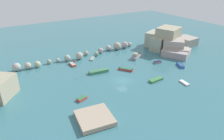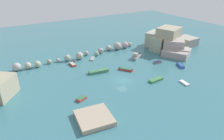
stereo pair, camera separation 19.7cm
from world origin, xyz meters
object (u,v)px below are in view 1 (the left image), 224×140
object	(u,v)px
moored_boat_7	(72,64)
moored_boat_9	(158,62)
moored_boat_0	(180,65)
moored_boat_8	(126,69)
moored_boat_4	(184,83)
moored_boat_1	(136,56)
stone_dock	(95,118)
moored_boat_3	(82,99)
channel_buoy	(74,61)
moored_boat_2	(99,71)
moored_boat_5	(92,59)
moored_boat_6	(156,80)

from	to	relation	value
moored_boat_7	moored_boat_9	xyz separation A→B (m)	(23.54, -12.37, -0.02)
moored_boat_0	moored_boat_8	distance (m)	16.99
moored_boat_4	moored_boat_9	bearing A→B (deg)	174.57
moored_boat_1	moored_boat_7	distance (m)	20.94
stone_dock	moored_boat_3	xyz separation A→B (m)	(0.76, 7.80, -0.19)
moored_boat_8	moored_boat_9	size ratio (longest dim) A/B	1.57
moored_boat_3	moored_boat_7	distance (m)	19.75
channel_buoy	moored_boat_8	xyz separation A→B (m)	(10.44, -13.55, 0.06)
moored_boat_0	moored_boat_7	world-z (taller)	moored_boat_0
moored_boat_2	moored_boat_3	size ratio (longest dim) A/B	2.36
stone_dock	channel_buoy	size ratio (longest dim) A/B	13.58
channel_buoy	moored_boat_5	world-z (taller)	channel_buoy
moored_boat_0	moored_boat_9	distance (m)	6.93
moored_boat_0	moored_boat_1	distance (m)	14.35
channel_buoy	moored_boat_8	world-z (taller)	moored_boat_8
moored_boat_3	moored_boat_8	size ratio (longest dim) A/B	0.64
moored_boat_8	moored_boat_1	bearing A→B (deg)	89.18
moored_boat_5	moored_boat_1	bearing A→B (deg)	98.53
moored_boat_0	moored_boat_2	distance (m)	24.96
moored_boat_5	moored_boat_6	size ratio (longest dim) A/B	0.75
moored_boat_4	moored_boat_7	bearing A→B (deg)	-133.74
moored_boat_1	moored_boat_3	distance (m)	28.80
moored_boat_5	moored_boat_2	bearing A→B (deg)	20.88
moored_boat_5	moored_boat_3	bearing A→B (deg)	4.97
moored_boat_0	moored_boat_8	bearing A→B (deg)	-85.95
moored_boat_0	moored_boat_7	distance (m)	32.97
moored_boat_2	moored_boat_8	xyz separation A→B (m)	(7.48, -2.79, -0.11)
moored_boat_0	moored_boat_2	size ratio (longest dim) A/B	0.59
moored_boat_2	moored_boat_3	distance (m)	14.26
moored_boat_0	moored_boat_9	size ratio (longest dim) A/B	1.39
moored_boat_4	moored_boat_8	xyz separation A→B (m)	(-8.31, 14.39, 0.13)
moored_boat_9	moored_boat_7	bearing A→B (deg)	-21.14
stone_dock	moored_boat_8	distance (m)	23.71
moored_boat_1	moored_boat_7	size ratio (longest dim) A/B	1.54
moored_boat_2	moored_boat_5	size ratio (longest dim) A/B	1.96
moored_boat_4	moored_boat_7	size ratio (longest dim) A/B	0.98
moored_boat_1	moored_boat_9	distance (m)	7.48
moored_boat_0	moored_boat_4	world-z (taller)	moored_boat_0
moored_boat_5	moored_boat_9	world-z (taller)	moored_boat_9
moored_boat_1	moored_boat_5	world-z (taller)	moored_boat_1
stone_dock	moored_boat_2	xyz separation A→B (m)	(10.65, 18.07, -0.06)
moored_boat_4	moored_boat_8	bearing A→B (deg)	-141.76
channel_buoy	moored_boat_0	bearing A→B (deg)	-37.37
moored_boat_7	moored_boat_2	bearing A→B (deg)	-154.98
moored_boat_2	moored_boat_3	xyz separation A→B (m)	(-9.88, -10.27, -0.12)
moored_boat_0	moored_boat_8	size ratio (longest dim) A/B	0.88
moored_boat_5	moored_boat_6	bearing A→B (deg)	56.29
moored_boat_1	moored_boat_0	bearing A→B (deg)	95.75
moored_boat_7	moored_boat_9	distance (m)	26.59
moored_boat_0	moored_boat_5	world-z (taller)	moored_boat_0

